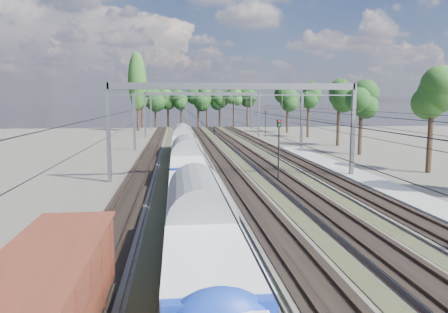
{
  "coord_description": "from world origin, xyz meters",
  "views": [
    {
      "loc": [
        -5.45,
        -10.28,
        7.41
      ],
      "look_at": [
        -1.5,
        25.26,
        2.8
      ],
      "focal_mm": 35.0,
      "sensor_mm": 36.0,
      "label": 1
    }
  ],
  "objects": [
    {
      "name": "track_bed",
      "position": [
        -0.0,
        45.0,
        0.1
      ],
      "size": [
        21.0,
        130.0,
        0.34
      ],
      "color": "#47423A",
      "rests_on": "ground"
    },
    {
      "name": "catenary",
      "position": [
        0.33,
        52.69,
        6.4
      ],
      "size": [
        25.65,
        130.0,
        9.0
      ],
      "color": "slate",
      "rests_on": "ground"
    },
    {
      "name": "worker",
      "position": [
        2.93,
        84.01,
        0.91
      ],
      "size": [
        0.56,
        0.74,
        1.82
      ],
      "primitive_type": "imported",
      "rotation": [
        0.0,
        0.0,
        1.76
      ],
      "color": "black",
      "rests_on": "ground"
    },
    {
      "name": "signal_near",
      "position": [
        3.76,
        27.97,
        3.61
      ],
      "size": [
        0.4,
        0.36,
        5.71
      ],
      "rotation": [
        0.0,
        0.0,
        0.26
      ],
      "color": "black",
      "rests_on": "ground"
    },
    {
      "name": "platform",
      "position": [
        12.0,
        20.0,
        0.15
      ],
      "size": [
        3.0,
        70.0,
        0.3
      ],
      "primitive_type": "cube",
      "color": "gray",
      "rests_on": "ground"
    },
    {
      "name": "emu_train",
      "position": [
        -4.5,
        27.88,
        2.41
      ],
      "size": [
        2.8,
        59.27,
        4.09
      ],
      "color": "black",
      "rests_on": "ground"
    },
    {
      "name": "tree_belt",
      "position": [
        5.41,
        94.86,
        8.05
      ],
      "size": [
        40.32,
        99.22,
        12.02
      ],
      "color": "black",
      "rests_on": "ground"
    },
    {
      "name": "signal_far",
      "position": [
        12.75,
        77.09,
        3.42
      ],
      "size": [
        0.35,
        0.32,
        5.41
      ],
      "rotation": [
        0.0,
        0.0,
        -0.08
      ],
      "color": "black",
      "rests_on": "ground"
    },
    {
      "name": "poplar",
      "position": [
        -14.5,
        98.0,
        11.89
      ],
      "size": [
        4.4,
        4.4,
        19.04
      ],
      "color": "black",
      "rests_on": "ground"
    }
  ]
}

